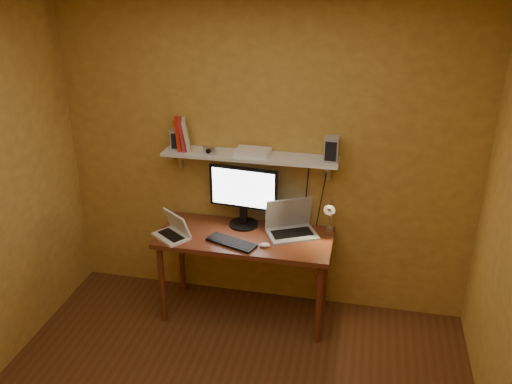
% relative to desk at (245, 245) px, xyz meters
% --- Properties ---
extents(room, '(3.44, 3.24, 2.64)m').
position_rel_desk_xyz_m(room, '(0.10, -1.28, 0.64)').
color(room, '#5A3017').
rests_on(room, ground).
extents(desk, '(1.40, 0.60, 0.75)m').
position_rel_desk_xyz_m(desk, '(0.00, 0.00, 0.00)').
color(desk, maroon).
rests_on(desk, ground).
extents(wall_shelf, '(1.40, 0.25, 0.21)m').
position_rel_desk_xyz_m(wall_shelf, '(0.00, 0.19, 0.69)').
color(wall_shelf, white).
rests_on(wall_shelf, room).
extents(monitor, '(0.57, 0.26, 0.52)m').
position_rel_desk_xyz_m(monitor, '(-0.05, 0.18, 0.38)').
color(monitor, black).
rests_on(monitor, desk).
extents(laptop, '(0.46, 0.42, 0.28)m').
position_rel_desk_xyz_m(laptop, '(0.35, 0.13, 0.16)').
color(laptop, '#94979C').
rests_on(laptop, desk).
extents(netbook, '(0.35, 0.33, 0.21)m').
position_rel_desk_xyz_m(netbook, '(-0.55, -0.13, 0.14)').
color(netbook, white).
rests_on(netbook, desk).
extents(keyboard, '(0.42, 0.26, 0.02)m').
position_rel_desk_xyz_m(keyboard, '(-0.07, -0.15, 0.10)').
color(keyboard, black).
rests_on(keyboard, desk).
extents(mouse, '(0.09, 0.07, 0.03)m').
position_rel_desk_xyz_m(mouse, '(0.19, -0.14, 0.10)').
color(mouse, white).
rests_on(mouse, desk).
extents(desk_lamp, '(0.09, 0.23, 0.38)m').
position_rel_desk_xyz_m(desk_lamp, '(0.66, 0.13, 0.29)').
color(desk_lamp, silver).
rests_on(desk_lamp, desk).
extents(speaker_left, '(0.11, 0.11, 0.16)m').
position_rel_desk_xyz_m(speaker_left, '(-0.61, 0.20, 0.79)').
color(speaker_left, '#94979C').
rests_on(speaker_left, wall_shelf).
extents(speaker_right, '(0.11, 0.11, 0.19)m').
position_rel_desk_xyz_m(speaker_right, '(0.64, 0.18, 0.81)').
color(speaker_right, '#94979C').
rests_on(speaker_right, wall_shelf).
extents(books, '(0.18, 0.18, 0.25)m').
position_rel_desk_xyz_m(books, '(-0.56, 0.20, 0.84)').
color(books, red).
rests_on(books, wall_shelf).
extents(shelf_camera, '(0.11, 0.07, 0.06)m').
position_rel_desk_xyz_m(shelf_camera, '(-0.31, 0.13, 0.74)').
color(shelf_camera, silver).
rests_on(shelf_camera, wall_shelf).
extents(router, '(0.28, 0.19, 0.04)m').
position_rel_desk_xyz_m(router, '(0.03, 0.20, 0.73)').
color(router, white).
rests_on(router, wall_shelf).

